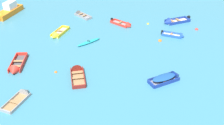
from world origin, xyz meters
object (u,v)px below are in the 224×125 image
object	(u,v)px
mooring_buoy_midfield	(197,30)
motor_launch_orange_cluster_outer	(7,12)
rowboat_red_outer_left	(16,68)
rowboat_grey_center	(23,95)
mooring_buoy_between_boats_right	(160,41)
rowboat_blue_near_left	(177,36)
kayak_turquoise_far_left	(89,42)
rowboat_maroon_outer_right	(77,72)
rowboat_deep_blue_back_row_left	(168,77)
mooring_buoy_central	(56,72)
mooring_buoy_far_field	(148,24)
rowboat_grey_cluster_inner	(79,14)
rowboat_yellow_far_right	(57,35)
rowboat_red_far_back	(125,25)
rowboat_deep_blue_near_camera	(171,22)

from	to	relation	value
mooring_buoy_midfield	motor_launch_orange_cluster_outer	bearing A→B (deg)	168.93
rowboat_red_outer_left	rowboat_grey_center	distance (m)	5.12
motor_launch_orange_cluster_outer	mooring_buoy_between_boats_right	distance (m)	24.45
rowboat_blue_near_left	kayak_turquoise_far_left	distance (m)	11.98
motor_launch_orange_cluster_outer	rowboat_maroon_outer_right	bearing A→B (deg)	-52.39
rowboat_maroon_outer_right	rowboat_blue_near_left	size ratio (longest dim) A/B	1.28
rowboat_red_outer_left	motor_launch_orange_cluster_outer	distance (m)	16.45
rowboat_deep_blue_back_row_left	mooring_buoy_central	size ratio (longest dim) A/B	11.72
rowboat_red_outer_left	rowboat_blue_near_left	size ratio (longest dim) A/B	1.35
motor_launch_orange_cluster_outer	mooring_buoy_far_field	xyz separation A→B (m)	(21.82, -3.57, -0.63)
rowboat_grey_cluster_inner	rowboat_red_outer_left	world-z (taller)	rowboat_red_outer_left
rowboat_deep_blue_back_row_left	mooring_buoy_far_field	world-z (taller)	rowboat_deep_blue_back_row_left
rowboat_yellow_far_right	mooring_buoy_between_boats_right	size ratio (longest dim) A/B	8.19
mooring_buoy_central	rowboat_maroon_outer_right	bearing A→B (deg)	-5.05
motor_launch_orange_cluster_outer	rowboat_red_far_back	bearing A→B (deg)	-12.84
rowboat_grey_cluster_inner	mooring_buoy_far_field	xyz separation A→B (m)	(10.46, -3.46, -0.17)
rowboat_yellow_far_right	mooring_buoy_midfield	xyz separation A→B (m)	(19.62, 1.75, -0.19)
rowboat_deep_blue_back_row_left	mooring_buoy_midfield	bearing A→B (deg)	62.22
rowboat_deep_blue_back_row_left	rowboat_blue_near_left	bearing A→B (deg)	72.71
rowboat_deep_blue_back_row_left	mooring_buoy_midfield	world-z (taller)	rowboat_deep_blue_back_row_left
kayak_turquoise_far_left	mooring_buoy_midfield	bearing A→B (deg)	14.16
rowboat_yellow_far_right	kayak_turquoise_far_left	size ratio (longest dim) A/B	1.26
mooring_buoy_central	kayak_turquoise_far_left	bearing A→B (deg)	64.28
rowboat_yellow_far_right	mooring_buoy_central	size ratio (longest dim) A/B	11.99
motor_launch_orange_cluster_outer	rowboat_grey_center	bearing A→B (deg)	-69.16
rowboat_red_far_back	mooring_buoy_far_field	xyz separation A→B (m)	(3.43, 0.62, -0.16)
rowboat_blue_near_left	rowboat_deep_blue_near_camera	world-z (taller)	rowboat_deep_blue_near_camera
rowboat_red_outer_left	mooring_buoy_central	world-z (taller)	rowboat_red_outer_left
kayak_turquoise_far_left	rowboat_deep_blue_near_camera	distance (m)	13.46
rowboat_red_far_back	mooring_buoy_midfield	size ratio (longest dim) A/B	7.01
rowboat_maroon_outer_right	rowboat_red_outer_left	xyz separation A→B (m)	(-6.85, 0.84, 0.03)
motor_launch_orange_cluster_outer	mooring_buoy_between_boats_right	size ratio (longest dim) A/B	13.16
rowboat_deep_blue_back_row_left	kayak_turquoise_far_left	xyz separation A→B (m)	(-8.81, 8.21, -0.15)
rowboat_grey_cluster_inner	mooring_buoy_between_boats_right	world-z (taller)	rowboat_grey_cluster_inner
mooring_buoy_between_boats_right	rowboat_red_far_back	bearing A→B (deg)	132.44
rowboat_grey_center	rowboat_red_far_back	distance (m)	19.23
rowboat_maroon_outer_right	rowboat_grey_cluster_inner	world-z (taller)	rowboat_maroon_outer_right
rowboat_deep_blue_near_camera	mooring_buoy_between_boats_right	size ratio (longest dim) A/B	9.37
rowboat_grey_cluster_inner	rowboat_red_outer_left	size ratio (longest dim) A/B	0.76
rowboat_red_far_back	mooring_buoy_far_field	world-z (taller)	rowboat_red_far_back
rowboat_maroon_outer_right	kayak_turquoise_far_left	xyz separation A→B (m)	(0.85, 6.87, -0.02)
rowboat_maroon_outer_right	motor_launch_orange_cluster_outer	distance (m)	20.55
rowboat_blue_near_left	kayak_turquoise_far_left	xyz separation A→B (m)	(-11.87, -1.64, -0.01)
rowboat_red_outer_left	mooring_buoy_midfield	world-z (taller)	rowboat_red_outer_left
rowboat_yellow_far_right	rowboat_red_far_back	distance (m)	9.99
rowboat_grey_cluster_inner	motor_launch_orange_cluster_outer	world-z (taller)	motor_launch_orange_cluster_outer
mooring_buoy_central	mooring_buoy_between_boats_right	bearing A→B (deg)	29.54
rowboat_red_outer_left	rowboat_deep_blue_back_row_left	xyz separation A→B (m)	(16.51, -2.18, 0.10)
rowboat_yellow_far_right	mooring_buoy_midfield	world-z (taller)	rowboat_yellow_far_right
rowboat_blue_near_left	mooring_buoy_central	size ratio (longest dim) A/B	9.72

